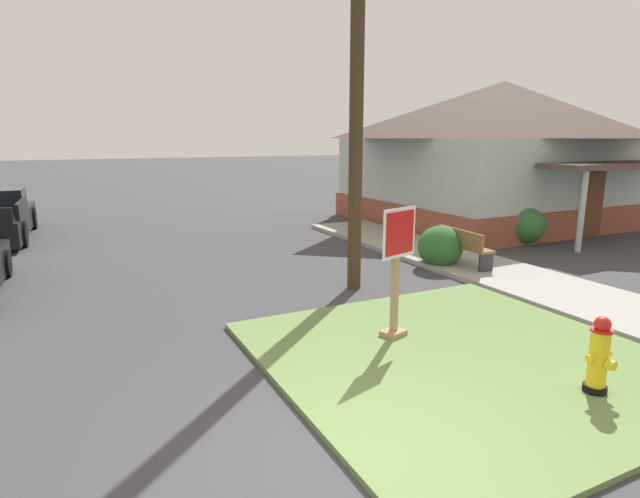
{
  "coord_description": "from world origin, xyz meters",
  "views": [
    {
      "loc": [
        -2.3,
        -3.62,
        3.06
      ],
      "look_at": [
        1.66,
        4.32,
        1.12
      ],
      "focal_mm": 28.53,
      "sensor_mm": 36.0,
      "label": 1
    }
  ],
  "objects_px": {
    "fire_hydrant": "(599,357)",
    "manhole_cover": "(268,327)",
    "stop_sign": "(396,275)",
    "utility_pole": "(358,14)",
    "street_bench": "(463,245)"
  },
  "relations": [
    {
      "from": "fire_hydrant",
      "to": "street_bench",
      "type": "xyz_separation_m",
      "value": [
        2.82,
        5.48,
        0.06
      ]
    },
    {
      "from": "manhole_cover",
      "to": "utility_pole",
      "type": "height_order",
      "value": "utility_pole"
    },
    {
      "from": "manhole_cover",
      "to": "stop_sign",
      "type": "bearing_deg",
      "value": -41.38
    },
    {
      "from": "fire_hydrant",
      "to": "stop_sign",
      "type": "relative_size",
      "value": 0.48
    },
    {
      "from": "fire_hydrant",
      "to": "stop_sign",
      "type": "distance_m",
      "value": 2.84
    },
    {
      "from": "fire_hydrant",
      "to": "manhole_cover",
      "type": "distance_m",
      "value": 4.79
    },
    {
      "from": "stop_sign",
      "to": "manhole_cover",
      "type": "bearing_deg",
      "value": 138.62
    },
    {
      "from": "manhole_cover",
      "to": "street_bench",
      "type": "relative_size",
      "value": 0.41
    },
    {
      "from": "manhole_cover",
      "to": "street_bench",
      "type": "distance_m",
      "value": 5.77
    },
    {
      "from": "street_bench",
      "to": "manhole_cover",
      "type": "bearing_deg",
      "value": -164.21
    },
    {
      "from": "fire_hydrant",
      "to": "street_bench",
      "type": "height_order",
      "value": "fire_hydrant"
    },
    {
      "from": "stop_sign",
      "to": "street_bench",
      "type": "height_order",
      "value": "stop_sign"
    },
    {
      "from": "stop_sign",
      "to": "utility_pole",
      "type": "bearing_deg",
      "value": 72.5
    },
    {
      "from": "stop_sign",
      "to": "utility_pole",
      "type": "relative_size",
      "value": 0.2
    },
    {
      "from": "fire_hydrant",
      "to": "manhole_cover",
      "type": "height_order",
      "value": "fire_hydrant"
    }
  ]
}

